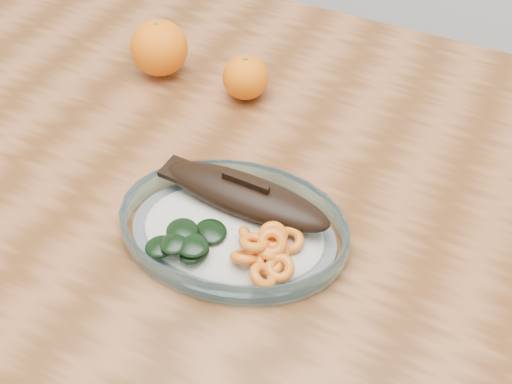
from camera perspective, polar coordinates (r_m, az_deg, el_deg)
dining_table at (r=0.94m, az=-3.47°, el=-0.35°), size 1.20×0.80×0.75m
plated_meal at (r=0.74m, az=-1.99°, el=-3.00°), size 0.56×0.56×0.08m
orange_left at (r=0.99m, az=-8.61°, el=12.54°), size 0.09×0.09×0.09m
orange_right at (r=0.93m, az=-0.95°, el=10.15°), size 0.07×0.07×0.07m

